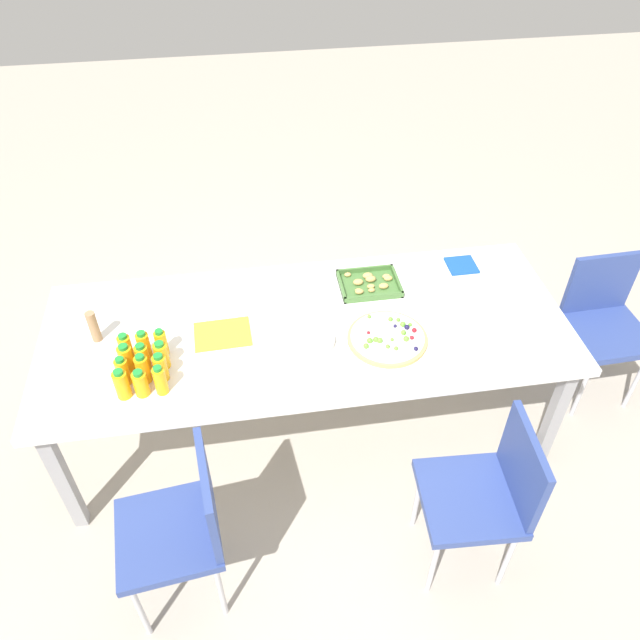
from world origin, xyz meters
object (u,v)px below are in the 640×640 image
at_px(juice_bottle_3, 123,371).
at_px(juice_bottle_10, 144,345).
at_px(juice_bottle_4, 143,369).
at_px(juice_bottle_9, 126,348).
at_px(plate_stack, 315,342).
at_px(fruit_pizza, 388,338).
at_px(cardboard_tube, 94,327).
at_px(chair_end, 604,318).
at_px(juice_bottle_5, 161,368).
at_px(paper_folder, 223,334).
at_px(juice_bottle_0, 122,384).
at_px(juice_bottle_2, 160,380).
at_px(juice_bottle_8, 162,355).
at_px(juice_bottle_7, 143,357).
at_px(juice_bottle_11, 161,343).
at_px(party_table, 307,334).
at_px(juice_bottle_1, 141,383).
at_px(chair_near_right, 488,490).
at_px(chair_near_left, 183,523).
at_px(juice_bottle_6, 126,359).
at_px(napkin_stack, 461,265).
at_px(snack_tray, 369,284).

distance_m(juice_bottle_3, juice_bottle_10, 0.17).
distance_m(juice_bottle_4, juice_bottle_9, 0.17).
distance_m(juice_bottle_10, plate_stack, 0.76).
bearing_deg(fruit_pizza, cardboard_tube, 170.93).
relative_size(chair_end, juice_bottle_5, 5.89).
height_order(plate_stack, paper_folder, plate_stack).
relative_size(juice_bottle_0, juice_bottle_10, 1.06).
bearing_deg(juice_bottle_2, juice_bottle_8, 90.20).
bearing_deg(chair_end, paper_folder, 0.62).
distance_m(juice_bottle_7, juice_bottle_11, 0.11).
distance_m(party_table, juice_bottle_1, 0.81).
xyz_separation_m(chair_near_right, juice_bottle_7, (-1.37, 0.68, 0.31)).
height_order(juice_bottle_1, plate_stack, juice_bottle_1).
height_order(chair_near_right, chair_near_left, same).
distance_m(juice_bottle_6, fruit_pizza, 1.16).
xyz_separation_m(plate_stack, napkin_stack, (0.85, 0.46, -0.01)).
height_order(juice_bottle_1, juice_bottle_3, juice_bottle_3).
relative_size(chair_end, juice_bottle_7, 5.98).
relative_size(chair_end, napkin_stack, 5.53).
bearing_deg(juice_bottle_9, juice_bottle_0, -89.57).
xyz_separation_m(juice_bottle_3, juice_bottle_7, (0.08, 0.07, -0.00)).
height_order(chair_near_left, juice_bottle_5, juice_bottle_5).
relative_size(party_table, juice_bottle_10, 17.68).
bearing_deg(fruit_pizza, chair_end, 10.32).
xyz_separation_m(juice_bottle_0, snack_tray, (1.17, 0.56, -0.06)).
xyz_separation_m(juice_bottle_4, cardboard_tube, (-0.23, 0.29, 0.01)).
height_order(chair_end, juice_bottle_10, juice_bottle_10).
xyz_separation_m(chair_near_right, juice_bottle_6, (-1.43, 0.68, 0.31)).
bearing_deg(juice_bottle_5, chair_near_left, -84.40).
xyz_separation_m(juice_bottle_4, napkin_stack, (1.61, 0.57, -0.06)).
xyz_separation_m(juice_bottle_3, juice_bottle_11, (0.15, 0.15, -0.00)).
relative_size(juice_bottle_1, juice_bottle_10, 0.94).
relative_size(party_table, juice_bottle_1, 18.82).
relative_size(juice_bottle_3, juice_bottle_6, 0.97).
height_order(snack_tray, cardboard_tube, cardboard_tube).
distance_m(juice_bottle_7, snack_tray, 1.17).
height_order(chair_near_right, snack_tray, chair_near_right).
distance_m(fruit_pizza, napkin_stack, 0.71).
xyz_separation_m(juice_bottle_6, cardboard_tube, (-0.16, 0.22, 0.01)).
height_order(chair_near_right, juice_bottle_7, juice_bottle_7).
bearing_deg(chair_end, juice_bottle_7, 4.12).
relative_size(juice_bottle_11, paper_folder, 0.53).
relative_size(juice_bottle_4, juice_bottle_11, 1.07).
bearing_deg(juice_bottle_2, napkin_stack, 22.95).
bearing_deg(plate_stack, snack_tray, 48.40).
distance_m(juice_bottle_0, cardboard_tube, 0.40).
relative_size(juice_bottle_8, plate_stack, 0.79).
bearing_deg(cardboard_tube, chair_near_left, -67.14).
relative_size(chair_end, plate_stack, 4.66).
bearing_deg(juice_bottle_5, juice_bottle_9, 136.80).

